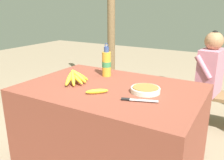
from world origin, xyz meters
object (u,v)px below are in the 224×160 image
object	(u,v)px
serving_bowl	(145,89)
loose_banana_front	(97,91)
banana_bunch_ripe	(76,77)
seated_vendor	(206,74)
banana_bunch_green	(143,78)
water_bottle	(107,63)
support_post_near	(111,9)
wooden_bench	(177,92)
knife	(134,100)

from	to	relation	value
serving_bowl	loose_banana_front	xyz separation A→B (m)	(-0.29, -0.20, -0.01)
banana_bunch_ripe	seated_vendor	world-z (taller)	seated_vendor
serving_bowl	banana_bunch_green	world-z (taller)	serving_bowl
water_bottle	support_post_near	size ratio (longest dim) A/B	0.11
banana_bunch_green	support_post_near	xyz separation A→B (m)	(-0.71, 0.41, 0.83)
serving_bowl	banana_bunch_green	xyz separation A→B (m)	(-0.49, 1.16, -0.28)
water_bottle	wooden_bench	world-z (taller)	water_bottle
knife	water_bottle	bearing A→B (deg)	118.96
loose_banana_front	wooden_bench	world-z (taller)	loose_banana_front
knife	banana_bunch_green	world-z (taller)	knife
seated_vendor	banana_bunch_ripe	bearing A→B (deg)	64.37
knife	banana_bunch_green	bearing A→B (deg)	90.88
serving_bowl	banana_bunch_green	size ratio (longest dim) A/B	0.87
seated_vendor	support_post_near	distance (m)	1.66
banana_bunch_ripe	wooden_bench	xyz separation A→B (m)	(0.52, 1.25, -0.44)
knife	support_post_near	size ratio (longest dim) A/B	0.09
banana_bunch_ripe	serving_bowl	world-z (taller)	banana_bunch_ripe
knife	support_post_near	world-z (taller)	support_post_near
loose_banana_front	knife	world-z (taller)	loose_banana_front
serving_bowl	banana_bunch_green	bearing A→B (deg)	113.10
loose_banana_front	wooden_bench	distance (m)	1.44
seated_vendor	banana_bunch_green	xyz separation A→B (m)	(-0.74, 0.03, -0.16)
loose_banana_front	water_bottle	bearing A→B (deg)	112.72
knife	seated_vendor	world-z (taller)	seated_vendor
knife	loose_banana_front	bearing A→B (deg)	161.75
banana_bunch_ripe	banana_bunch_green	xyz separation A→B (m)	(0.08, 1.25, -0.32)
water_bottle	knife	distance (m)	0.65
loose_banana_front	wooden_bench	xyz separation A→B (m)	(0.24, 1.36, -0.40)
wooden_bench	seated_vendor	world-z (taller)	seated_vendor
banana_bunch_green	loose_banana_front	bearing A→B (deg)	-81.53
knife	serving_bowl	bearing A→B (deg)	71.74
loose_banana_front	serving_bowl	bearing A→B (deg)	34.75
water_bottle	knife	bearing A→B (deg)	-41.77
loose_banana_front	knife	xyz separation A→B (m)	(0.30, 0.01, -0.01)
water_bottle	seated_vendor	world-z (taller)	seated_vendor
support_post_near	banana_bunch_green	bearing A→B (deg)	-29.78
banana_bunch_ripe	seated_vendor	size ratio (longest dim) A/B	0.24
serving_bowl	knife	bearing A→B (deg)	-88.99
serving_bowl	loose_banana_front	distance (m)	0.35
knife	support_post_near	distance (m)	2.21
wooden_bench	banana_bunch_green	world-z (taller)	banana_bunch_green
banana_bunch_ripe	loose_banana_front	distance (m)	0.30
water_bottle	loose_banana_front	bearing A→B (deg)	-67.28
banana_bunch_ripe	wooden_bench	size ratio (longest dim) A/B	0.15
knife	support_post_near	xyz separation A→B (m)	(-1.21, 1.76, 0.56)
water_bottle	support_post_near	xyz separation A→B (m)	(-0.73, 1.34, 0.46)
water_bottle	seated_vendor	bearing A→B (deg)	51.64
seated_vendor	support_post_near	world-z (taller)	support_post_near
knife	banana_bunch_ripe	bearing A→B (deg)	150.40
banana_bunch_ripe	knife	distance (m)	0.59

